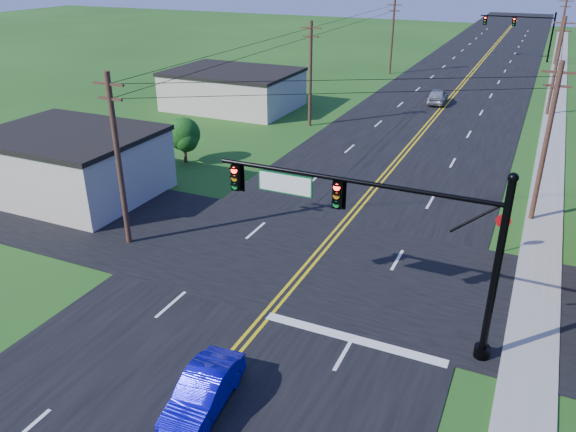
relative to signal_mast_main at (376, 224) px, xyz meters
The scene contains 18 objects.
ground 10.27m from the signal_mast_main, 118.47° to the right, with size 260.00×260.00×0.00m, color #1B4614.
road_main 42.49m from the signal_mast_main, 95.90° to the left, with size 16.00×220.00×0.04m, color black.
road_cross 7.56m from the signal_mast_main, 137.32° to the left, with size 70.00×10.00×0.04m, color black.
sidewalk 32.93m from the signal_mast_main, 79.10° to the left, with size 2.00×160.00×0.08m, color gray.
signal_mast_main is the anchor object (origin of this frame).
signal_mast_far 72.00m from the signal_mast_main, 89.92° to the left, with size 10.98×0.60×7.48m.
cream_bldg_near 22.33m from the signal_mast_main, 164.29° to the left, with size 10.20×8.20×4.10m.
cream_bldg_far 38.12m from the signal_mast_main, 127.88° to the left, with size 12.20×9.20×3.70m.
utility_pole_left_a 13.98m from the signal_mast_main, behind, with size 1.80×0.28×9.00m.
utility_pole_left_b 30.34m from the signal_mast_main, 117.14° to the left, with size 1.80×0.28×9.00m.
utility_pole_left_c 55.74m from the signal_mast_main, 104.37° to the left, with size 1.80×0.28×9.00m.
utility_pole_right_a 15.03m from the signal_mast_main, 68.69° to the left, with size 1.80×0.28×9.00m.
utility_pole_right_b 40.37m from the signal_mast_main, 82.22° to the left, with size 1.80×0.28×9.00m.
utility_pole_right_c 70.21m from the signal_mast_main, 85.54° to the left, with size 1.80×0.28×9.00m.
tree_left 23.22m from the signal_mast_main, 142.64° to the left, with size 2.40×2.40×3.37m.
blue_car 8.61m from the signal_mast_main, 119.11° to the right, with size 1.41×4.04×1.33m, color #0D08B5.
distant_car 40.61m from the signal_mast_main, 97.14° to the left, with size 1.78×4.43×1.51m, color #A6A6AB.
stop_sign 10.39m from the signal_mast_main, 65.13° to the left, with size 0.77×0.19×2.20m.
Camera 1 is at (9.23, -10.60, 13.86)m, focal length 35.00 mm.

